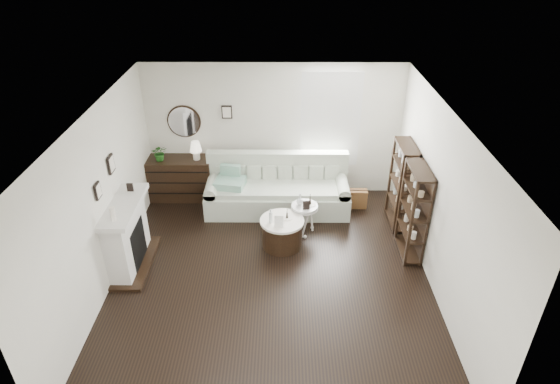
{
  "coord_description": "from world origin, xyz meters",
  "views": [
    {
      "loc": [
        0.18,
        -5.81,
        4.96
      ],
      "look_at": [
        0.14,
        0.8,
        1.09
      ],
      "focal_mm": 30.0,
      "sensor_mm": 36.0,
      "label": 1
    }
  ],
  "objects_px": {
    "dresser": "(180,178)",
    "drum_table": "(282,232)",
    "pedestal_table": "(305,208)",
    "sofa": "(277,191)"
  },
  "relations": [
    {
      "from": "dresser",
      "to": "drum_table",
      "type": "xyz_separation_m",
      "value": [
        2.07,
        -1.65,
        -0.16
      ]
    },
    {
      "from": "dresser",
      "to": "pedestal_table",
      "type": "relative_size",
      "value": 2.23
    },
    {
      "from": "dresser",
      "to": "drum_table",
      "type": "relative_size",
      "value": 1.7
    },
    {
      "from": "sofa",
      "to": "dresser",
      "type": "relative_size",
      "value": 2.13
    },
    {
      "from": "sofa",
      "to": "drum_table",
      "type": "distance_m",
      "value": 1.27
    },
    {
      "from": "drum_table",
      "to": "pedestal_table",
      "type": "height_order",
      "value": "pedestal_table"
    },
    {
      "from": "dresser",
      "to": "drum_table",
      "type": "distance_m",
      "value": 2.65
    },
    {
      "from": "drum_table",
      "to": "pedestal_table",
      "type": "xyz_separation_m",
      "value": [
        0.4,
        0.39,
        0.26
      ]
    },
    {
      "from": "pedestal_table",
      "to": "drum_table",
      "type": "bearing_deg",
      "value": -135.57
    },
    {
      "from": "dresser",
      "to": "sofa",
      "type": "bearing_deg",
      "value": -11.05
    }
  ]
}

